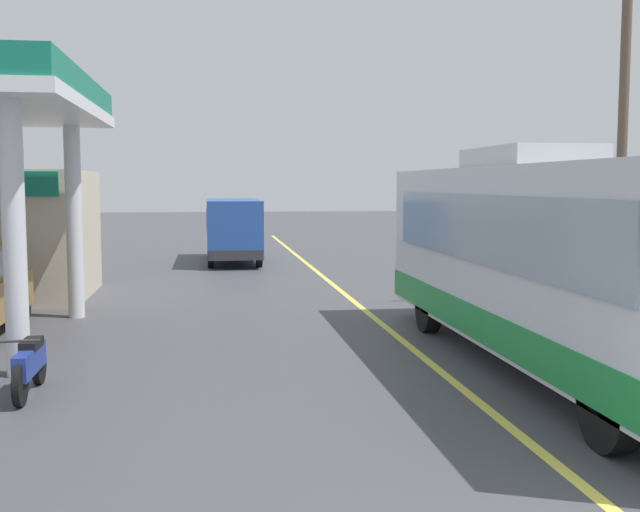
# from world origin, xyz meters

# --- Properties ---
(ground) EXTENTS (120.00, 120.00, 0.00)m
(ground) POSITION_xyz_m (0.00, 20.00, 0.00)
(ground) COLOR #424247
(lane_divider_stripe) EXTENTS (0.16, 50.00, 0.01)m
(lane_divider_stripe) POSITION_xyz_m (0.00, 15.00, 0.00)
(lane_divider_stripe) COLOR #D8CC4C
(lane_divider_stripe) RESTS_ON ground
(coach_bus_main) EXTENTS (2.60, 11.04, 3.69)m
(coach_bus_main) POSITION_xyz_m (1.86, 6.66, 1.72)
(coach_bus_main) COLOR silver
(coach_bus_main) RESTS_ON ground
(minibus_opposing_lane) EXTENTS (2.04, 6.13, 2.44)m
(minibus_opposing_lane) POSITION_xyz_m (-2.78, 24.87, 1.47)
(minibus_opposing_lane) COLOR #264C9E
(minibus_opposing_lane) RESTS_ON ground
(motorcycle_parked_forecourt) EXTENTS (0.55, 1.80, 0.92)m
(motorcycle_parked_forecourt) POSITION_xyz_m (-6.30, 6.21, 0.44)
(motorcycle_parked_forecourt) COLOR black
(motorcycle_parked_forecourt) RESTS_ON ground
(utility_pole_roadside) EXTENTS (1.80, 0.24, 8.87)m
(utility_pole_roadside) POSITION_xyz_m (6.23, 12.27, 4.62)
(utility_pole_roadside) COLOR brown
(utility_pole_roadside) RESTS_ON ground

